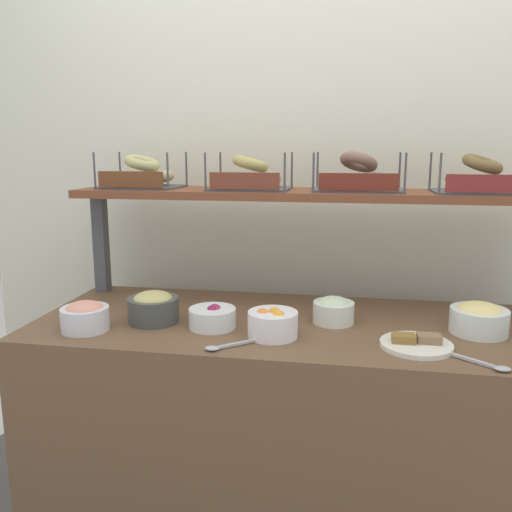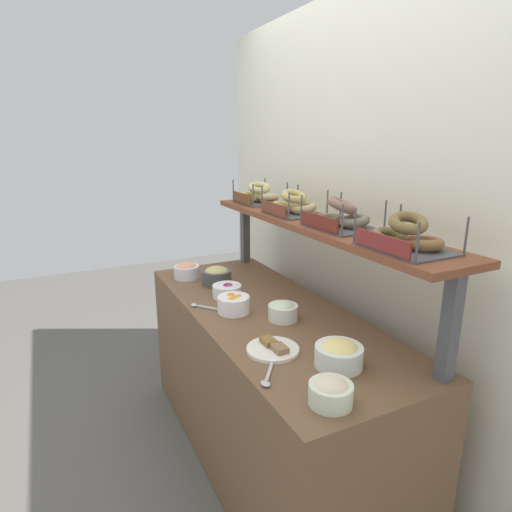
# 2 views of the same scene
# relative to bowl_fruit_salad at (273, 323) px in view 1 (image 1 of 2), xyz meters

# --- Properties ---
(back_wall) EXTENTS (2.99, 0.06, 2.40)m
(back_wall) POSITION_rel_bowl_fruit_salad_xyz_m (0.06, 0.71, 0.31)
(back_wall) COLOR white
(back_wall) RESTS_ON ground_plane
(deli_counter) EXTENTS (1.79, 0.70, 0.85)m
(deli_counter) POSITION_rel_bowl_fruit_salad_xyz_m (0.06, 0.16, -0.47)
(deli_counter) COLOR brown
(deli_counter) RESTS_ON ground_plane
(shelf_riser_left) EXTENTS (0.05, 0.05, 0.40)m
(shelf_riser_left) POSITION_rel_bowl_fruit_salad_xyz_m (-0.78, 0.43, 0.16)
(shelf_riser_left) COLOR #4C4C51
(shelf_riser_left) RESTS_ON deli_counter
(upper_shelf) EXTENTS (1.75, 0.32, 0.03)m
(upper_shelf) POSITION_rel_bowl_fruit_salad_xyz_m (0.06, 0.43, 0.37)
(upper_shelf) COLOR brown
(upper_shelf) RESTS_ON shelf_riser_left
(bowl_fruit_salad) EXTENTS (0.16, 0.16, 0.09)m
(bowl_fruit_salad) POSITION_rel_bowl_fruit_salad_xyz_m (0.00, 0.00, 0.00)
(bowl_fruit_salad) COLOR white
(bowl_fruit_salad) RESTS_ON deli_counter
(bowl_scallion_spread) EXTENTS (0.14, 0.14, 0.09)m
(bowl_scallion_spread) POSITION_rel_bowl_fruit_salad_xyz_m (0.18, 0.17, 0.00)
(bowl_scallion_spread) COLOR white
(bowl_scallion_spread) RESTS_ON deli_counter
(bowl_hummus) EXTENTS (0.17, 0.17, 0.11)m
(bowl_hummus) POSITION_rel_bowl_fruit_salad_xyz_m (-0.42, 0.08, 0.01)
(bowl_hummus) COLOR #464945
(bowl_hummus) RESTS_ON deli_counter
(bowl_beet_salad) EXTENTS (0.16, 0.16, 0.08)m
(bowl_beet_salad) POSITION_rel_bowl_fruit_salad_xyz_m (-0.21, 0.05, -0.01)
(bowl_beet_salad) COLOR white
(bowl_beet_salad) RESTS_ON deli_counter
(bowl_lox_spread) EXTENTS (0.16, 0.16, 0.10)m
(bowl_lox_spread) POSITION_rel_bowl_fruit_salad_xyz_m (-0.61, -0.05, 0.00)
(bowl_lox_spread) COLOR silver
(bowl_lox_spread) RESTS_ON deli_counter
(bowl_egg_salad) EXTENTS (0.18, 0.18, 0.10)m
(bowl_egg_salad) POSITION_rel_bowl_fruit_salad_xyz_m (0.65, 0.15, 0.01)
(bowl_egg_salad) COLOR white
(bowl_egg_salad) RESTS_ON deli_counter
(serving_plate_white) EXTENTS (0.21, 0.21, 0.04)m
(serving_plate_white) POSITION_rel_bowl_fruit_salad_xyz_m (0.44, -0.02, -0.03)
(serving_plate_white) COLOR white
(serving_plate_white) RESTS_ON deli_counter
(serving_spoon_near_plate) EXTENTS (0.15, 0.12, 0.01)m
(serving_spoon_near_plate) POSITION_rel_bowl_fruit_salad_xyz_m (0.61, -0.13, -0.04)
(serving_spoon_near_plate) COLOR #B7B7BC
(serving_spoon_near_plate) RESTS_ON deli_counter
(serving_spoon_by_edge) EXTENTS (0.15, 0.12, 0.01)m
(serving_spoon_by_edge) POSITION_rel_bowl_fruit_salad_xyz_m (-0.13, -0.13, -0.04)
(serving_spoon_by_edge) COLOR #B7B7BC
(serving_spoon_by_edge) RESTS_ON deli_counter
(bagel_basket_plain) EXTENTS (0.30, 0.25, 0.14)m
(bagel_basket_plain) POSITION_rel_bowl_fruit_salad_xyz_m (-0.59, 0.44, 0.43)
(bagel_basket_plain) COLOR #4C4C51
(bagel_basket_plain) RESTS_ON upper_shelf
(bagel_basket_sesame) EXTENTS (0.30, 0.26, 0.14)m
(bagel_basket_sesame) POSITION_rel_bowl_fruit_salad_xyz_m (-0.15, 0.42, 0.43)
(bagel_basket_sesame) COLOR #4C4C51
(bagel_basket_sesame) RESTS_ON upper_shelf
(bagel_basket_poppy) EXTENTS (0.32, 0.26, 0.15)m
(bagel_basket_poppy) POSITION_rel_bowl_fruit_salad_xyz_m (0.25, 0.43, 0.43)
(bagel_basket_poppy) COLOR #4C4C51
(bagel_basket_poppy) RESTS_ON upper_shelf
(bagel_basket_cinnamon_raisin) EXTENTS (0.32, 0.26, 0.14)m
(bagel_basket_cinnamon_raisin) POSITION_rel_bowl_fruit_salad_xyz_m (0.67, 0.40, 0.43)
(bagel_basket_cinnamon_raisin) COLOR #4C4C51
(bagel_basket_cinnamon_raisin) RESTS_ON upper_shelf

